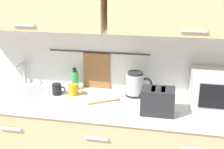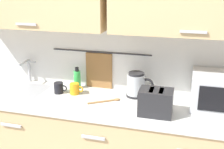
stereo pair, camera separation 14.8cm
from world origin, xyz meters
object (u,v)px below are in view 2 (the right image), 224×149
object	(u,v)px
dish_soap_bottle	(77,79)
mug_near_sink	(75,89)
mug_by_kettle	(59,88)
toaster	(156,102)
wooden_spoon	(108,101)
electric_kettle	(136,85)
microwave	(223,92)

from	to	relation	value
dish_soap_bottle	mug_near_sink	size ratio (longest dim) A/B	1.63
mug_by_kettle	toaster	bearing A→B (deg)	-12.33
mug_near_sink	toaster	xyz separation A→B (m)	(0.72, -0.20, 0.05)
toaster	wooden_spoon	size ratio (longest dim) A/B	1.05
toaster	mug_by_kettle	world-z (taller)	toaster
electric_kettle	mug_by_kettle	size ratio (longest dim) A/B	1.89
mug_by_kettle	microwave	bearing A→B (deg)	2.32
electric_kettle	toaster	bearing A→B (deg)	-56.22
dish_soap_bottle	mug_by_kettle	xyz separation A→B (m)	(-0.11, -0.15, -0.04)
mug_near_sink	wooden_spoon	size ratio (longest dim) A/B	0.49
toaster	dish_soap_bottle	bearing A→B (deg)	155.49
mug_by_kettle	electric_kettle	bearing A→B (deg)	9.72
microwave	mug_near_sink	xyz separation A→B (m)	(-1.19, -0.04, -0.09)
electric_kettle	dish_soap_bottle	size ratio (longest dim) A/B	1.16
mug_by_kettle	wooden_spoon	xyz separation A→B (m)	(0.46, -0.06, -0.04)
microwave	dish_soap_bottle	distance (m)	1.22
mug_near_sink	mug_by_kettle	distance (m)	0.14
electric_kettle	dish_soap_bottle	xyz separation A→B (m)	(-0.55, 0.04, -0.01)
toaster	mug_by_kettle	xyz separation A→B (m)	(-0.86, 0.19, -0.05)
mug_near_sink	toaster	world-z (taller)	toaster
microwave	electric_kettle	world-z (taller)	microwave
microwave	electric_kettle	distance (m)	0.67
mug_near_sink	mug_by_kettle	bearing A→B (deg)	-173.41
microwave	electric_kettle	xyz separation A→B (m)	(-0.67, 0.06, -0.03)
toaster	wooden_spoon	bearing A→B (deg)	162.09
mug_near_sink	wooden_spoon	bearing A→B (deg)	-13.28
dish_soap_bottle	mug_by_kettle	bearing A→B (deg)	-125.37
mug_near_sink	electric_kettle	bearing A→B (deg)	10.57
microwave	wooden_spoon	bearing A→B (deg)	-172.57
toaster	microwave	bearing A→B (deg)	27.11
wooden_spoon	toaster	bearing A→B (deg)	-17.91
wooden_spoon	mug_near_sink	bearing A→B (deg)	166.72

